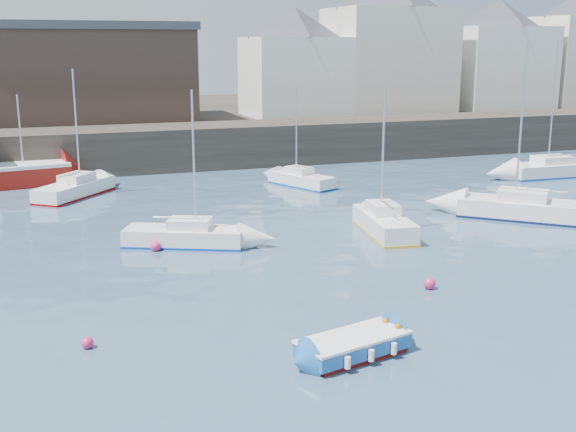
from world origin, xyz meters
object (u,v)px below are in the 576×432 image
object	(u,v)px
blue_dinghy	(353,345)
buoy_near	(88,348)
sailboat_f	(301,179)
sailboat_g	(556,169)
sailboat_h	(75,188)
buoy_mid	(429,289)
sailboat_b	(185,236)
buoy_far	(156,251)
sailboat_c	(384,223)
sailboat_d	(528,209)

from	to	relation	value
blue_dinghy	buoy_near	size ratio (longest dim) A/B	9.73
sailboat_f	sailboat_g	world-z (taller)	sailboat_g
sailboat_h	buoy_mid	world-z (taller)	sailboat_h
sailboat_b	sailboat_g	bearing A→B (deg)	17.77
buoy_near	sailboat_b	bearing A→B (deg)	63.68
sailboat_f	buoy_mid	xyz separation A→B (m)	(-2.43, -20.03, -0.43)
sailboat_b	sailboat_h	xyz separation A→B (m)	(-3.98, 12.67, 0.03)
buoy_far	buoy_near	bearing A→B (deg)	-110.45
sailboat_b	buoy_near	world-z (taller)	sailboat_b
buoy_near	sailboat_f	bearing A→B (deg)	55.41
sailboat_h	blue_dinghy	bearing A→B (deg)	-76.60
buoy_far	sailboat_c	bearing A→B (deg)	-3.55
blue_dinghy	sailboat_b	bearing A→B (deg)	99.40
buoy_mid	buoy_far	xyz separation A→B (m)	(-8.68, 8.36, 0.00)
sailboat_g	sailboat_d	bearing A→B (deg)	-134.96
sailboat_c	buoy_mid	world-z (taller)	sailboat_c
blue_dinghy	sailboat_g	world-z (taller)	sailboat_g
sailboat_h	buoy_near	world-z (taller)	sailboat_h
sailboat_b	buoy_mid	distance (m)	11.43
sailboat_d	buoy_mid	size ratio (longest dim) A/B	19.82
sailboat_c	sailboat_h	xyz separation A→B (m)	(-13.29, 13.77, -0.04)
blue_dinghy	sailboat_c	size ratio (longest dim) A/B	0.52
blue_dinghy	buoy_far	world-z (taller)	blue_dinghy
blue_dinghy	sailboat_g	distance (m)	33.32
sailboat_d	buoy_far	xyz separation A→B (m)	(-19.02, 0.46, -0.54)
buoy_far	sailboat_g	bearing A→B (deg)	17.75
sailboat_f	sailboat_d	bearing A→B (deg)	-56.86
sailboat_h	sailboat_f	bearing A→B (deg)	-6.02
sailboat_f	buoy_far	world-z (taller)	sailboat_f
sailboat_c	sailboat_h	bearing A→B (deg)	133.98
sailboat_d	blue_dinghy	bearing A→B (deg)	-141.34
sailboat_g	buoy_near	bearing A→B (deg)	-149.72
buoy_far	sailboat_h	bearing A→B (deg)	101.19
sailboat_c	sailboat_d	xyz separation A→B (m)	(8.32, 0.21, 0.01)
sailboat_d	sailboat_g	xyz separation A→B (m)	(9.61, 9.63, -0.03)
sailboat_f	sailboat_h	xyz separation A→B (m)	(-13.69, 1.44, 0.05)
sailboat_c	buoy_far	world-z (taller)	sailboat_c
buoy_mid	buoy_near	bearing A→B (deg)	-173.99
sailboat_c	buoy_far	bearing A→B (deg)	176.45
sailboat_g	buoy_far	distance (m)	30.07
sailboat_d	sailboat_b	bearing A→B (deg)	177.09
sailboat_c	sailboat_d	size ratio (longest dim) A/B	0.77
buoy_near	buoy_mid	world-z (taller)	buoy_mid
sailboat_c	sailboat_f	distance (m)	12.34
sailboat_b	sailboat_c	world-z (taller)	sailboat_b
blue_dinghy	buoy_far	size ratio (longest dim) A/B	7.92
sailboat_f	sailboat_h	size ratio (longest dim) A/B	0.84
blue_dinghy	sailboat_h	world-z (taller)	sailboat_h
sailboat_c	sailboat_h	distance (m)	19.14
sailboat_h	buoy_far	distance (m)	13.37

